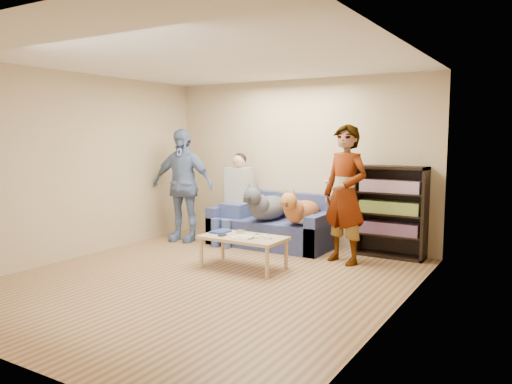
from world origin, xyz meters
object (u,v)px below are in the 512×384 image
Objects in this scene: person_standing_left at (182,185)px; person_seated at (236,195)px; camera_silver at (241,232)px; dog_tan at (300,210)px; coffee_table at (243,240)px; dog_gray at (266,206)px; bookshelf at (390,210)px; sofa at (272,228)px; person_standing_right at (345,194)px; notebook_blue at (220,232)px.

person_standing_left reaches higher than person_seated.
camera_silver is 1.12m from dog_tan.
dog_gray is at bearing 105.97° from coffee_table.
person_standing_left is 1.46× the size of dog_gray.
bookshelf is at bearing 0.51° from person_standing_left.
sofa is 0.78m from person_seated.
coffee_table is at bearing -76.07° from sofa.
person_seated is at bearing -171.45° from bookshelf.
camera_silver is 0.07× the size of person_seated.
person_seated is 0.62m from dog_gray.
person_standing_left is 3.31m from bookshelf.
dog_gray is at bearing -171.31° from person_standing_right.
person_seated reaches higher than notebook_blue.
notebook_blue is 0.41m from coffee_table.
bookshelf reaches higher than notebook_blue.
notebook_blue is 0.22× the size of dog_tan.
dog_tan reaches higher than sofa.
sofa is 1.64× the size of dog_tan.
person_standing_left reaches higher than camera_silver.
dog_tan is 0.89× the size of bookshelf.
notebook_blue reaches higher than coffee_table.
dog_tan is at bearing -4.62° from person_standing_left.
person_standing_right reaches higher than person_standing_left.
person_standing_right is 1.02× the size of person_standing_left.
person_standing_right is 7.21× the size of notebook_blue.
person_seated is at bearing 9.12° from person_standing_left.
person_seated is 1.34× the size of coffee_table.
camera_silver is 0.06× the size of sofa.
sofa is (1.44, 0.44, -0.64)m from person_standing_left.
camera_silver is at bearing -78.43° from dog_gray.
person_standing_left reaches higher than notebook_blue.
notebook_blue is at bearing -65.68° from person_seated.
person_standing_right reaches higher than camera_silver.
camera_silver is 1.42m from person_seated.
camera_silver is at bearing -137.01° from bookshelf.
dog_tan is (2.03, 0.23, -0.29)m from person_standing_left.
person_standing_left is at bearing -159.68° from person_seated.
coffee_table is (0.12, -0.12, -0.07)m from camera_silver.
person_standing_left is at bearing -168.29° from bookshelf.
dog_tan is (1.19, -0.08, -0.14)m from person_seated.
dog_gray reaches higher than camera_silver.
bookshelf is (1.80, 0.23, 0.40)m from sofa.
coffee_table is (1.77, -0.92, -0.54)m from person_standing_left.
person_standing_right is 1.42m from dog_gray.
bookshelf is (1.21, 0.44, 0.05)m from dog_tan.
sofa is at bearing 11.96° from person_seated.
person_standing_left reaches higher than coffee_table.
coffee_table is 0.85× the size of bookshelf.
person_seated is 1.13× the size of bookshelf.
camera_silver is (1.65, -0.80, -0.47)m from person_standing_left.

